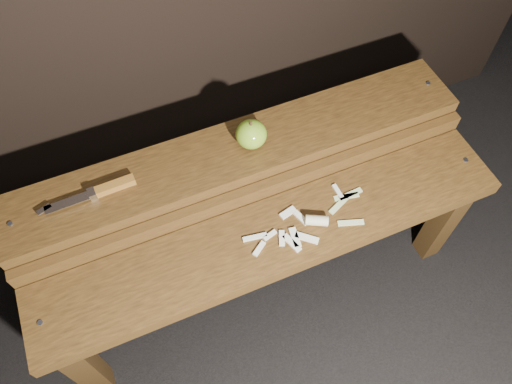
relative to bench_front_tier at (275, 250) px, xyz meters
name	(u,v)px	position (x,y,z in m)	size (l,w,h in m)	color
ground	(263,282)	(0.00, 0.06, -0.35)	(60.00, 60.00, 0.00)	black
bench_front_tier	(275,250)	(0.00, 0.00, 0.00)	(1.20, 0.20, 0.42)	#311F0C
bench_rear_tier	(240,168)	(0.00, 0.23, 0.06)	(1.20, 0.21, 0.50)	#311F0C
apple	(251,134)	(0.03, 0.23, 0.18)	(0.08, 0.08, 0.08)	olive
knife	(103,190)	(-0.34, 0.23, 0.16)	(0.23, 0.03, 0.02)	brown
apple_scraps	(310,222)	(0.09, 0.00, 0.07)	(0.33, 0.14, 0.03)	beige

